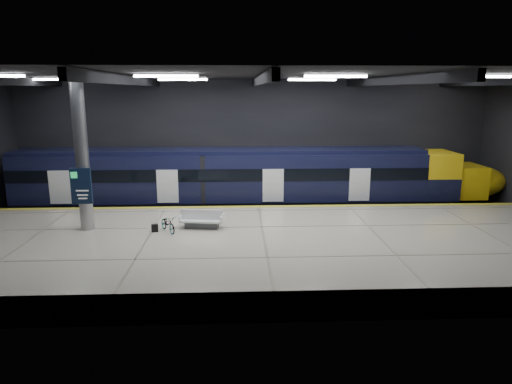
{
  "coord_description": "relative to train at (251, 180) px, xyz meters",
  "views": [
    {
      "loc": [
        -1.15,
        -21.36,
        7.3
      ],
      "look_at": [
        -0.17,
        1.5,
        2.2
      ],
      "focal_mm": 32.0,
      "sensor_mm": 36.0,
      "label": 1
    }
  ],
  "objects": [
    {
      "name": "pannier_bag",
      "position": [
        -4.57,
        -7.08,
        -0.78
      ],
      "size": [
        0.33,
        0.24,
        0.35
      ],
      "primitive_type": "cube",
      "rotation": [
        0.0,
        0.0,
        0.21
      ],
      "color": "black",
      "rests_on": "platform"
    },
    {
      "name": "info_column",
      "position": [
        -7.72,
        -6.52,
        2.4
      ],
      "size": [
        0.9,
        0.78,
        6.9
      ],
      "color": "#9EA0A5",
      "rests_on": "platform"
    },
    {
      "name": "platform",
      "position": [
        0.28,
        -8.0,
        -1.51
      ],
      "size": [
        30.0,
        11.0,
        1.1
      ],
      "primitive_type": "cube",
      "color": "beige",
      "rests_on": "ground"
    },
    {
      "name": "rails",
      "position": [
        0.28,
        0.0,
        -1.98
      ],
      "size": [
        30.0,
        1.52,
        0.16
      ],
      "color": "gray",
      "rests_on": "ground"
    },
    {
      "name": "train",
      "position": [
        0.0,
        0.0,
        0.0
      ],
      "size": [
        29.4,
        2.84,
        3.79
      ],
      "color": "black",
      "rests_on": "ground"
    },
    {
      "name": "ground",
      "position": [
        0.28,
        -5.5,
        -2.06
      ],
      "size": [
        30.0,
        30.0,
        0.0
      ],
      "primitive_type": "plane",
      "color": "black",
      "rests_on": "ground"
    },
    {
      "name": "bench",
      "position": [
        -2.5,
        -6.56,
        -0.65
      ],
      "size": [
        2.06,
        1.07,
        0.87
      ],
      "rotation": [
        0.0,
        0.0,
        -0.14
      ],
      "color": "#595B60",
      "rests_on": "platform"
    },
    {
      "name": "safety_strip",
      "position": [
        0.28,
        -2.75,
        -0.95
      ],
      "size": [
        30.0,
        0.4,
        0.01
      ],
      "primitive_type": "cube",
      "color": "gold",
      "rests_on": "platform"
    },
    {
      "name": "room_shell",
      "position": [
        0.28,
        -5.49,
        3.66
      ],
      "size": [
        30.1,
        16.1,
        8.05
      ],
      "color": "black",
      "rests_on": "ground"
    },
    {
      "name": "bicycle",
      "position": [
        -3.97,
        -7.08,
        -0.58
      ],
      "size": [
        1.16,
        1.48,
        0.75
      ],
      "primitive_type": "imported",
      "rotation": [
        0.0,
        0.0,
        0.54
      ],
      "color": "#99999E",
      "rests_on": "platform"
    }
  ]
}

